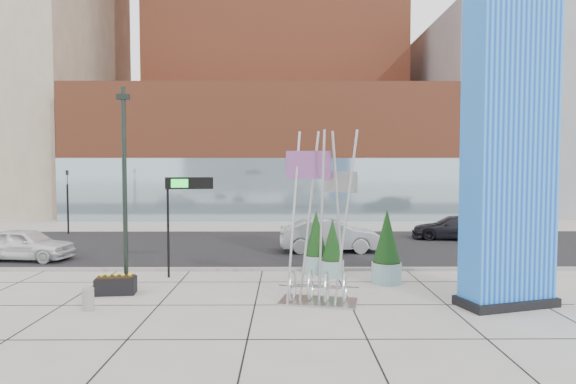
{
  "coord_description": "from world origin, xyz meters",
  "views": [
    {
      "loc": [
        1.95,
        -15.79,
        4.31
      ],
      "look_at": [
        2.05,
        2.0,
        3.38
      ],
      "focal_mm": 30.0,
      "sensor_mm": 36.0,
      "label": 1
    }
  ],
  "objects_px": {
    "lamp_post": "(125,206)",
    "public_art_sculpture": "(319,258)",
    "car_white_west": "(26,245)",
    "blue_pylon": "(509,151)",
    "car_silver_mid": "(330,236)",
    "concrete_bollard": "(88,299)",
    "overhead_street_sign": "(185,192)"
  },
  "relations": [
    {
      "from": "blue_pylon",
      "to": "concrete_bollard",
      "type": "relative_size",
      "value": 14.9
    },
    {
      "from": "blue_pylon",
      "to": "car_white_west",
      "type": "bearing_deg",
      "value": 142.42
    },
    {
      "from": "concrete_bollard",
      "to": "car_white_west",
      "type": "relative_size",
      "value": 0.16
    },
    {
      "from": "lamp_post",
      "to": "car_silver_mid",
      "type": "bearing_deg",
      "value": 41.73
    },
    {
      "from": "lamp_post",
      "to": "concrete_bollard",
      "type": "xyz_separation_m",
      "value": [
        -0.22,
        -2.81,
        -2.58
      ]
    },
    {
      "from": "overhead_street_sign",
      "to": "car_white_west",
      "type": "distance_m",
      "value": 9.16
    },
    {
      "from": "lamp_post",
      "to": "car_white_west",
      "type": "height_order",
      "value": "lamp_post"
    },
    {
      "from": "concrete_bollard",
      "to": "overhead_street_sign",
      "type": "distance_m",
      "value": 5.64
    },
    {
      "from": "blue_pylon",
      "to": "car_white_west",
      "type": "relative_size",
      "value": 2.31
    },
    {
      "from": "blue_pylon",
      "to": "car_silver_mid",
      "type": "xyz_separation_m",
      "value": [
        -4.61,
        9.5,
        -3.96
      ]
    },
    {
      "from": "blue_pylon",
      "to": "public_art_sculpture",
      "type": "distance_m",
      "value": 6.7
    },
    {
      "from": "blue_pylon",
      "to": "public_art_sculpture",
      "type": "xyz_separation_m",
      "value": [
        -5.79,
        0.35,
        -3.36
      ]
    },
    {
      "from": "overhead_street_sign",
      "to": "concrete_bollard",
      "type": "bearing_deg",
      "value": -124.85
    },
    {
      "from": "blue_pylon",
      "to": "lamp_post",
      "type": "relative_size",
      "value": 1.39
    },
    {
      "from": "blue_pylon",
      "to": "overhead_street_sign",
      "type": "height_order",
      "value": "blue_pylon"
    },
    {
      "from": "lamp_post",
      "to": "overhead_street_sign",
      "type": "relative_size",
      "value": 1.82
    },
    {
      "from": "lamp_post",
      "to": "car_white_west",
      "type": "bearing_deg",
      "value": 141.6
    },
    {
      "from": "lamp_post",
      "to": "overhead_street_sign",
      "type": "xyz_separation_m",
      "value": [
        1.82,
        1.49,
        0.44
      ]
    },
    {
      "from": "concrete_bollard",
      "to": "car_white_west",
      "type": "height_order",
      "value": "car_white_west"
    },
    {
      "from": "car_silver_mid",
      "to": "blue_pylon",
      "type": "bearing_deg",
      "value": -155.51
    },
    {
      "from": "concrete_bollard",
      "to": "car_silver_mid",
      "type": "xyz_separation_m",
      "value": [
        8.18,
        9.92,
        0.5
      ]
    },
    {
      "from": "lamp_post",
      "to": "public_art_sculpture",
      "type": "bearing_deg",
      "value": -16.76
    },
    {
      "from": "blue_pylon",
      "to": "lamp_post",
      "type": "bearing_deg",
      "value": 152.95
    },
    {
      "from": "overhead_street_sign",
      "to": "car_silver_mid",
      "type": "xyz_separation_m",
      "value": [
        6.14,
        5.61,
        -2.52
      ]
    },
    {
      "from": "blue_pylon",
      "to": "car_silver_mid",
      "type": "height_order",
      "value": "blue_pylon"
    },
    {
      "from": "lamp_post",
      "to": "public_art_sculpture",
      "type": "relative_size",
      "value": 1.3
    },
    {
      "from": "blue_pylon",
      "to": "concrete_bollard",
      "type": "distance_m",
      "value": 13.55
    },
    {
      "from": "blue_pylon",
      "to": "car_silver_mid",
      "type": "distance_m",
      "value": 11.28
    },
    {
      "from": "public_art_sculpture",
      "to": "concrete_bollard",
      "type": "height_order",
      "value": "public_art_sculpture"
    },
    {
      "from": "car_white_west",
      "to": "public_art_sculpture",
      "type": "bearing_deg",
      "value": -110.56
    },
    {
      "from": "public_art_sculpture",
      "to": "overhead_street_sign",
      "type": "xyz_separation_m",
      "value": [
        -4.96,
        3.54,
        1.92
      ]
    },
    {
      "from": "car_white_west",
      "to": "car_silver_mid",
      "type": "distance_m",
      "value": 14.37
    }
  ]
}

